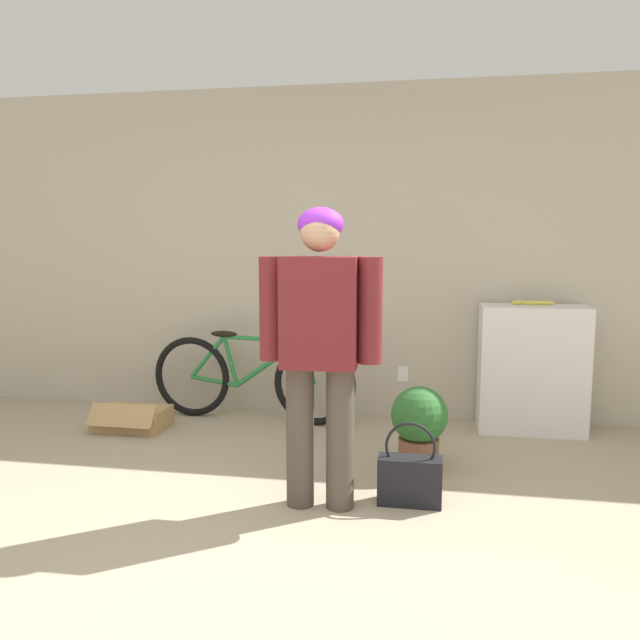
{
  "coord_description": "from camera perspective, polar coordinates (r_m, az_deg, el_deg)",
  "views": [
    {
      "loc": [
        0.74,
        -2.23,
        1.42
      ],
      "look_at": [
        0.19,
        0.9,
        1.0
      ],
      "focal_mm": 35.0,
      "sensor_mm": 36.0,
      "label": 1
    }
  ],
  "objects": [
    {
      "name": "ground_plane",
      "position": [
        2.75,
        -7.8,
        -23.69
      ],
      "size": [
        14.0,
        14.0,
        0.0
      ],
      "primitive_type": "plane",
      "color": "tan"
    },
    {
      "name": "potted_plant",
      "position": [
        3.93,
        9.05,
        -9.32
      ],
      "size": [
        0.35,
        0.35,
        0.52
      ],
      "color": "brown",
      "rests_on": "ground_plane"
    },
    {
      "name": "bicycle",
      "position": [
        4.92,
        -6.3,
        -5.25
      ],
      "size": [
        1.66,
        0.46,
        0.71
      ],
      "rotation": [
        0.0,
        0.0,
        -0.08
      ],
      "color": "black",
      "rests_on": "ground_plane"
    },
    {
      "name": "banana",
      "position": [
        4.83,
        18.81,
        1.51
      ],
      "size": [
        0.33,
        0.09,
        0.03
      ],
      "color": "#EAD64C",
      "rests_on": "side_shelf"
    },
    {
      "name": "person",
      "position": [
        3.22,
        0.0,
        -1.33
      ],
      "size": [
        0.64,
        0.26,
        1.58
      ],
      "rotation": [
        0.0,
        0.0,
        0.03
      ],
      "color": "#4C4238",
      "rests_on": "ground_plane"
    },
    {
      "name": "handbag",
      "position": [
        3.48,
        8.21,
        -14.09
      ],
      "size": [
        0.34,
        0.14,
        0.45
      ],
      "color": "black",
      "rests_on": "ground_plane"
    },
    {
      "name": "cardboard_box",
      "position": [
        4.95,
        -16.81,
        -8.58
      ],
      "size": [
        0.53,
        0.39,
        0.22
      ],
      "color": "tan",
      "rests_on": "ground_plane"
    },
    {
      "name": "wall_back",
      "position": [
        4.99,
        1.44,
        6.08
      ],
      "size": [
        8.0,
        0.07,
        2.6
      ],
      "color": "#B7AD99",
      "rests_on": "ground_plane"
    },
    {
      "name": "side_shelf",
      "position": [
        4.86,
        18.8,
        -4.25
      ],
      "size": [
        0.76,
        0.37,
        0.94
      ],
      "color": "white",
      "rests_on": "ground_plane"
    }
  ]
}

